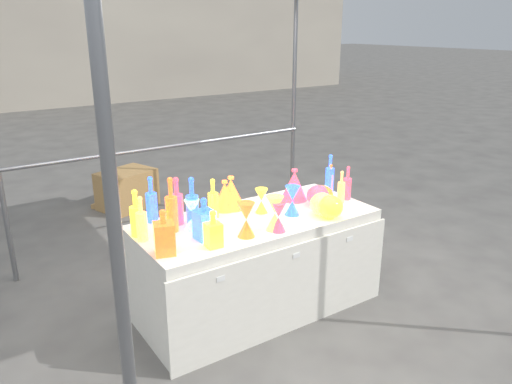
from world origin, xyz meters
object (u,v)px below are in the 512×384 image
cardboard_box_closed (127,189)px  lampshade_0 (231,192)px  decanter_0 (213,229)px  globe_0 (330,208)px  hourglass_0 (246,220)px  display_table (257,264)px  bottle_0 (136,213)px

cardboard_box_closed → lampshade_0: lampshade_0 is taller
decanter_0 → globe_0: bearing=0.2°
hourglass_0 → lampshade_0: bearing=69.3°
decanter_0 → globe_0: 0.96m
globe_0 → display_table: bearing=146.9°
bottle_0 → lampshade_0: bottle_0 is taller
decanter_0 → hourglass_0: decanter_0 is taller
cardboard_box_closed → lampshade_0: size_ratio=2.45×
display_table → hourglass_0: (-0.25, -0.24, 0.50)m
decanter_0 → hourglass_0: size_ratio=1.04×
bottle_0 → lampshade_0: size_ratio=1.28×
cardboard_box_closed → decanter_0: size_ratio=2.50×
bottle_0 → display_table: bearing=-11.9°
cardboard_box_closed → bottle_0: bearing=-127.6°
globe_0 → lampshade_0: size_ratio=0.75×
hourglass_0 → bottle_0: bearing=145.2°
globe_0 → bottle_0: bearing=160.0°
decanter_0 → hourglass_0: bearing=6.6°
cardboard_box_closed → globe_0: (0.50, -3.03, 0.60)m
globe_0 → cardboard_box_closed: bearing=99.3°
bottle_0 → hourglass_0: size_ratio=1.36×
decanter_0 → lampshade_0: size_ratio=0.98×
hourglass_0 → decanter_0: bearing=-175.6°
globe_0 → lampshade_0: lampshade_0 is taller
bottle_0 → decanter_0: size_ratio=1.31×
cardboard_box_closed → lampshade_0: 2.53m
cardboard_box_closed → globe_0: globe_0 is taller
cardboard_box_closed → bottle_0: size_ratio=1.91×
decanter_0 → globe_0: decanter_0 is taller
display_table → globe_0: globe_0 is taller
hourglass_0 → globe_0: hourglass_0 is taller
cardboard_box_closed → display_table: bearing=-109.2°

